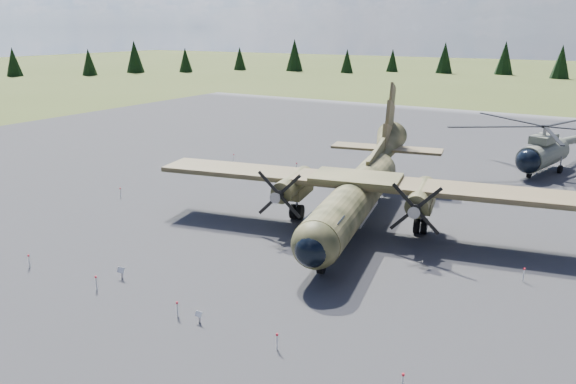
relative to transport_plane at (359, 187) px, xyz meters
The scene contains 8 objects.
ground 6.64m from the transport_plane, 132.80° to the right, with size 500.00×500.00×0.00m, color #4C5626.
apron 7.50m from the transport_plane, 125.94° to the left, with size 120.00×120.00×0.04m, color slate.
transport_plane is the anchor object (origin of this frame).
helicopter_near 25.66m from the transport_plane, 67.59° to the left, with size 23.44×24.58×4.96m.
info_placard_left 18.15m from the transport_plane, 116.27° to the right, with size 0.48×0.25×0.73m.
info_placard_right 17.98m from the transport_plane, 92.37° to the right, with size 0.41×0.20×0.63m.
barrier_fence 6.79m from the transport_plane, 135.38° to the right, with size 33.12×29.62×0.85m.
treeline 11.44m from the transport_plane, 116.71° to the right, with size 320.64×319.72×10.80m.
Camera 1 is at (20.06, -32.72, 14.26)m, focal length 35.00 mm.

